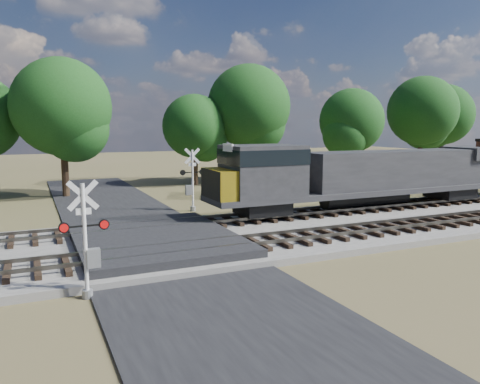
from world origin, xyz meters
name	(u,v)px	position (x,y,z in m)	size (l,w,h in m)	color
ground	(158,250)	(0.00, 0.00, 0.00)	(160.00, 160.00, 0.00)	#4F4E2A
ballast_bed	(335,225)	(10.00, 0.50, 0.15)	(140.00, 10.00, 0.30)	gray
road	(158,249)	(0.00, 0.00, 0.04)	(7.00, 60.00, 0.08)	black
crossing_panel	(155,241)	(0.00, 0.50, 0.32)	(7.00, 9.00, 0.62)	#262628
track_near	(239,244)	(3.12, -2.00, 0.41)	(140.00, 2.60, 0.33)	black
track_far	(200,223)	(3.12, 3.00, 0.41)	(140.00, 2.60, 0.33)	black
crossing_signal_near	(88,250)	(-3.50, -4.87, 1.61)	(1.56, 0.34, 3.88)	silver
crossing_signal_far	(191,185)	(4.52, 8.63, 1.72)	(1.67, 0.36, 4.14)	silver
equipment_shed	(262,177)	(11.65, 12.49, 1.52)	(5.74, 5.74, 3.01)	#45311D
treeline	(165,110)	(6.25, 20.79, 6.93)	(78.09, 11.80, 11.95)	black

